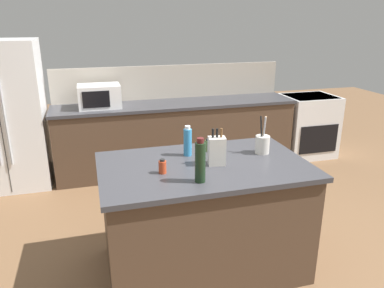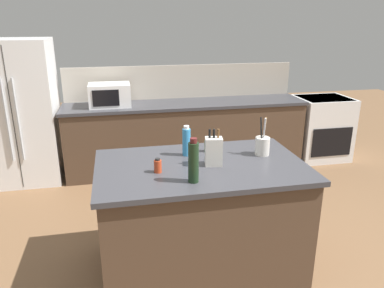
{
  "view_description": "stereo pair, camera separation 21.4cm",
  "coord_description": "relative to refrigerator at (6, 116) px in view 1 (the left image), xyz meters",
  "views": [
    {
      "loc": [
        -0.83,
        -2.59,
        2.03
      ],
      "look_at": [
        0.0,
        0.35,
        0.99
      ],
      "focal_mm": 35.0,
      "sensor_mm": 36.0,
      "label": 1
    },
    {
      "loc": [
        -0.62,
        -2.64,
        2.03
      ],
      "look_at": [
        0.0,
        0.35,
        0.99
      ],
      "focal_mm": 35.0,
      "sensor_mm": 36.0,
      "label": 2
    }
  ],
  "objects": [
    {
      "name": "range_oven",
      "position": [
        4.15,
        -0.05,
        -0.43
      ],
      "size": [
        0.76,
        0.65,
        0.92
      ],
      "color": "white",
      "rests_on": "ground_plane"
    },
    {
      "name": "utensil_crock",
      "position": [
        2.35,
        -2.14,
        0.13
      ],
      "size": [
        0.12,
        0.12,
        0.32
      ],
      "color": "beige",
      "rests_on": "kitchen_island"
    },
    {
      "name": "spice_jar_oregano",
      "position": [
        1.93,
        -1.98,
        0.1
      ],
      "size": [
        0.06,
        0.06,
        0.11
      ],
      "color": "#567038",
      "rests_on": "kitchen_island"
    },
    {
      "name": "knife_block",
      "position": [
        1.9,
        -2.28,
        0.16
      ],
      "size": [
        0.14,
        0.12,
        0.29
      ],
      "rotation": [
        0.0,
        0.0,
        -0.16
      ],
      "color": "beige",
      "rests_on": "kitchen_island"
    },
    {
      "name": "wine_bottle",
      "position": [
        1.68,
        -2.56,
        0.2
      ],
      "size": [
        0.07,
        0.07,
        0.32
      ],
      "color": "black",
      "rests_on": "kitchen_island"
    },
    {
      "name": "kitchen_island",
      "position": [
        1.81,
        -2.25,
        -0.42
      ],
      "size": [
        1.63,
        1.01,
        0.94
      ],
      "color": "#4C3828",
      "rests_on": "ground_plane"
    },
    {
      "name": "spice_jar_paprika",
      "position": [
        1.46,
        -2.34,
        0.1
      ],
      "size": [
        0.06,
        0.06,
        0.11
      ],
      "color": "#B73D1E",
      "rests_on": "kitchen_island"
    },
    {
      "name": "wall_backsplash",
      "position": [
        2.11,
        0.27,
        0.28
      ],
      "size": [
        3.21,
        0.03,
        0.46
      ],
      "primitive_type": "cube",
      "color": "#B2A899",
      "rests_on": "back_counter_run"
    },
    {
      "name": "dish_soap_bottle",
      "position": [
        1.73,
        -2.03,
        0.17
      ],
      "size": [
        0.07,
        0.07,
        0.25
      ],
      "color": "#3384BC",
      "rests_on": "kitchen_island"
    },
    {
      "name": "back_counter_run",
      "position": [
        2.11,
        -0.05,
        -0.42
      ],
      "size": [
        3.25,
        0.66,
        0.94
      ],
      "color": "#4C3828",
      "rests_on": "ground_plane"
    },
    {
      "name": "microwave",
      "position": [
        1.11,
        -0.05,
        0.19
      ],
      "size": [
        0.52,
        0.39,
        0.29
      ],
      "color": "white",
      "rests_on": "back_counter_run"
    },
    {
      "name": "refrigerator",
      "position": [
        0.0,
        0.0,
        0.0
      ],
      "size": [
        0.88,
        0.75,
        1.79
      ],
      "color": "white",
      "rests_on": "ground_plane"
    },
    {
      "name": "ground_plane",
      "position": [
        1.81,
        -2.25,
        -0.89
      ],
      "size": [
        14.0,
        14.0,
        0.0
      ],
      "primitive_type": "plane",
      "color": "brown"
    }
  ]
}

